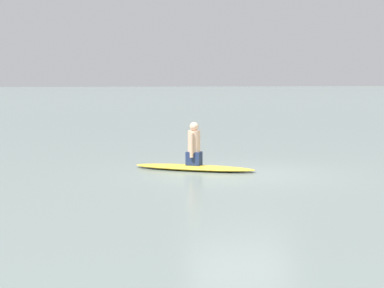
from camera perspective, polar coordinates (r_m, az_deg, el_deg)
name	(u,v)px	position (r m, az deg, el deg)	size (l,w,h in m)	color
ground_plane	(240,174)	(15.77, 4.17, -2.61)	(400.00, 400.00, 0.00)	slate
surfboard	(194,168)	(16.49, 0.17, -2.03)	(3.12, 0.76, 0.13)	gold
person_paddler	(194,146)	(16.43, 0.18, -0.14)	(0.44, 0.45, 1.06)	navy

